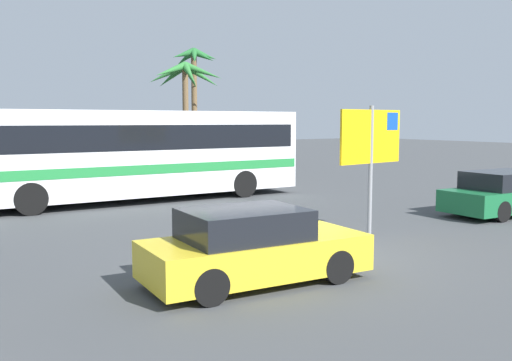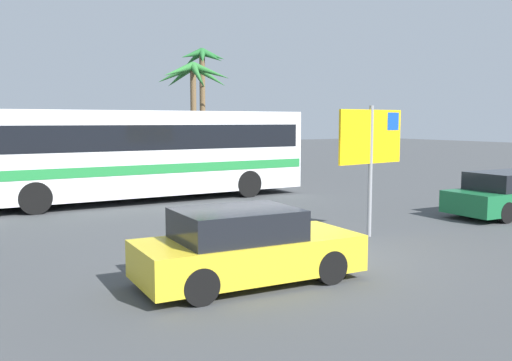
{
  "view_description": "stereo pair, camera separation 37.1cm",
  "coord_description": "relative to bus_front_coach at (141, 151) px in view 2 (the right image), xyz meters",
  "views": [
    {
      "loc": [
        -6.86,
        -9.16,
        2.83
      ],
      "look_at": [
        0.85,
        2.92,
        1.3
      ],
      "focal_mm": 39.24,
      "sensor_mm": 36.0,
      "label": 1
    },
    {
      "loc": [
        -6.55,
        -9.36,
        2.83
      ],
      "look_at": [
        0.85,
        2.92,
        1.3
      ],
      "focal_mm": 39.24,
      "sensor_mm": 36.0,
      "label": 2
    }
  ],
  "objects": [
    {
      "name": "ground",
      "position": [
        -0.12,
        -9.59,
        -1.78
      ],
      "size": [
        120.0,
        120.0,
        0.0
      ],
      "primitive_type": "plane",
      "color": "#424447"
    },
    {
      "name": "bus_front_coach",
      "position": [
        0.0,
        0.0,
        0.0
      ],
      "size": [
        12.1,
        2.45,
        3.17
      ],
      "color": "white",
      "rests_on": "ground"
    },
    {
      "name": "bus_rear_coach",
      "position": [
        -0.56,
        3.3,
        0.0
      ],
      "size": [
        12.1,
        2.45,
        3.17
      ],
      "color": "silver",
      "rests_on": "ground"
    },
    {
      "name": "ferry_sign",
      "position": [
        2.76,
        -8.77,
        0.54
      ],
      "size": [
        2.19,
        0.35,
        3.2
      ],
      "rotation": [
        0.0,
        0.0,
        0.13
      ],
      "color": "gray",
      "rests_on": "ground"
    },
    {
      "name": "car_yellow",
      "position": [
        -1.89,
        -10.66,
        -1.15
      ],
      "size": [
        4.01,
        1.88,
        1.32
      ],
      "rotation": [
        0.0,
        0.0,
        -0.06
      ],
      "color": "yellow",
      "rests_on": "ground"
    },
    {
      "name": "palm_tree_seaside",
      "position": [
        6.07,
        8.72,
        3.1
      ],
      "size": [
        4.04,
        3.86,
        5.97
      ],
      "color": "brown",
      "rests_on": "ground"
    },
    {
      "name": "palm_tree_inland",
      "position": [
        7.27,
        10.03,
        3.72
      ],
      "size": [
        2.84,
        2.63,
        6.91
      ],
      "color": "brown",
      "rests_on": "ground"
    }
  ]
}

